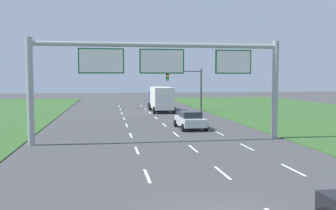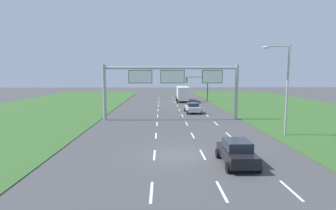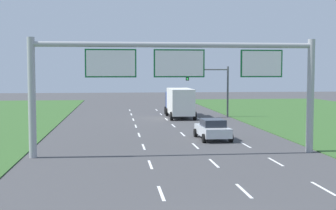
{
  "view_description": "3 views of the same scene",
  "coord_description": "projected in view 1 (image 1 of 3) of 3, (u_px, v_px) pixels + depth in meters",
  "views": [
    {
      "loc": [
        -3.46,
        -10.42,
        4.39
      ],
      "look_at": [
        0.84,
        16.19,
        2.43
      ],
      "focal_mm": 40.0,
      "sensor_mm": 36.0,
      "label": 1
    },
    {
      "loc": [
        -1.26,
        -18.39,
        5.78
      ],
      "look_at": [
        -0.48,
        10.73,
        2.38
      ],
      "focal_mm": 28.0,
      "sensor_mm": 36.0,
      "label": 2
    },
    {
      "loc": [
        -3.59,
        -12.88,
        5.0
      ],
      "look_at": [
        -0.65,
        13.26,
        3.13
      ],
      "focal_mm": 50.0,
      "sensor_mm": 36.0,
      "label": 3
    }
  ],
  "objects": [
    {
      "name": "box_truck",
      "position": [
        161.0,
        98.0,
        48.93
      ],
      "size": [
        2.79,
        8.49,
        3.19
      ],
      "rotation": [
        0.0,
        0.0,
        -0.01
      ],
      "color": "navy",
      "rests_on": "ground_plane"
    },
    {
      "name": "traffic_light_mast",
      "position": [
        187.0,
        82.0,
        48.78
      ],
      "size": [
        4.76,
        0.49,
        5.6
      ],
      "color": "#47494F",
      "rests_on": "ground_plane"
    },
    {
      "name": "lane_dashes_inner_right",
      "position": [
        183.0,
        141.0,
        26.17
      ],
      "size": [
        0.14,
        68.4,
        0.01
      ],
      "color": "white",
      "rests_on": "ground_plane"
    },
    {
      "name": "lane_dashes_slip",
      "position": [
        231.0,
        139.0,
        26.73
      ],
      "size": [
        0.14,
        68.4,
        0.01
      ],
      "color": "white",
      "rests_on": "ground_plane"
    },
    {
      "name": "lane_dashes_inner_left",
      "position": [
        133.0,
        142.0,
        25.62
      ],
      "size": [
        0.14,
        68.4,
        0.01
      ],
      "color": "white",
      "rests_on": "ground_plane"
    },
    {
      "name": "car_lead_silver",
      "position": [
        190.0,
        120.0,
        32.14
      ],
      "size": [
        2.27,
        4.18,
        1.52
      ],
      "rotation": [
        0.0,
        0.0,
        0.03
      ],
      "color": "silver",
      "rests_on": "ground_plane"
    },
    {
      "name": "sign_gantry",
      "position": [
        160.0,
        70.0,
        25.35
      ],
      "size": [
        17.24,
        0.44,
        7.0
      ],
      "color": "#9EA0A5",
      "rests_on": "ground_plane"
    }
  ]
}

